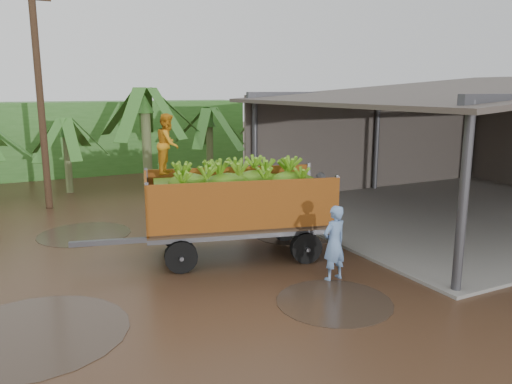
# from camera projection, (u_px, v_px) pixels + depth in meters

# --- Properties ---
(ground) EXTENTS (100.00, 100.00, 0.00)m
(ground) POSITION_uv_depth(u_px,v_px,m) (160.00, 277.00, 11.38)
(ground) COLOR black
(ground) RESTS_ON ground
(packing_shed) EXTENTS (12.78, 10.80, 4.76)m
(packing_shed) POSITION_uv_depth(u_px,v_px,m) (468.00, 138.00, 17.63)
(packing_shed) COLOR gray
(packing_shed) RESTS_ON ground
(hedge_north) EXTENTS (22.00, 3.00, 3.60)m
(hedge_north) POSITION_uv_depth(u_px,v_px,m) (25.00, 140.00, 24.11)
(hedge_north) COLOR #2D661E
(hedge_north) RESTS_ON ground
(banana_trailer) EXTENTS (6.49, 3.28, 3.62)m
(banana_trailer) POSITION_uv_depth(u_px,v_px,m) (236.00, 202.00, 12.63)
(banana_trailer) COLOR #C2671B
(banana_trailer) RESTS_ON ground
(man_blue) EXTENTS (0.68, 0.50, 1.71)m
(man_blue) POSITION_uv_depth(u_px,v_px,m) (334.00, 243.00, 11.06)
(man_blue) COLOR #6B8EC3
(man_blue) RESTS_ON ground
(man_grey) EXTENTS (1.13, 0.75, 1.78)m
(man_grey) POSITION_uv_depth(u_px,v_px,m) (321.00, 201.00, 15.02)
(man_grey) COLOR gray
(man_grey) RESTS_ON ground
(utility_pole) EXTENTS (1.20, 0.24, 7.73)m
(utility_pole) POSITION_uv_depth(u_px,v_px,m) (40.00, 98.00, 17.21)
(utility_pole) COLOR #47301E
(utility_pole) RESTS_ON ground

